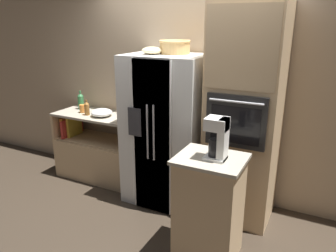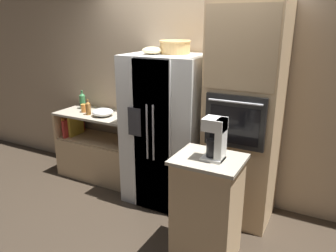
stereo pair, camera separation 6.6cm
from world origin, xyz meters
name	(u,v)px [view 2 (the right image)]	position (x,y,z in m)	size (l,w,h in m)	color
ground_plane	(173,202)	(0.00, 0.00, 0.00)	(20.00, 20.00, 0.00)	#382D23
wall_back	(191,81)	(0.00, 0.47, 1.40)	(12.00, 0.06, 2.80)	tan
counter_left	(100,153)	(-1.21, 0.16, 0.33)	(1.15, 0.55, 0.91)	tan
refrigerator	(167,130)	(-0.12, 0.07, 0.87)	(0.90, 0.76, 1.74)	silver
wall_oven	(244,117)	(0.76, 0.12, 1.14)	(0.71, 0.70, 2.27)	tan
island_counter	(207,208)	(0.69, -0.69, 0.49)	(0.58, 0.50, 0.98)	tan
wicker_basket	(175,47)	(-0.06, 0.16, 1.82)	(0.34, 0.34, 0.15)	tan
fruit_bowl	(152,50)	(-0.26, 0.00, 1.78)	(0.22, 0.22, 0.08)	beige
bottle_tall	(82,100)	(-1.56, 0.27, 1.03)	(0.08, 0.08, 0.26)	#33723F
bottle_short	(88,108)	(-1.28, 0.06, 1.00)	(0.07, 0.07, 0.20)	brown
mug	(84,108)	(-1.42, 0.14, 0.96)	(0.11, 0.08, 0.11)	orange
mixing_bowl	(103,112)	(-1.08, 0.10, 0.96)	(0.27, 0.27, 0.10)	white
coffee_maker	(216,137)	(0.75, -0.70, 1.18)	(0.18, 0.17, 0.36)	white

